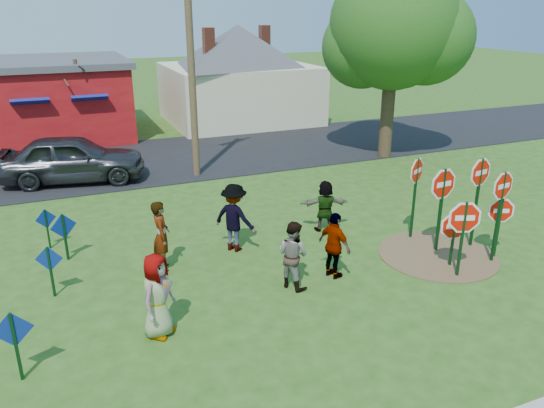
{
  "coord_description": "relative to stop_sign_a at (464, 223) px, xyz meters",
  "views": [
    {
      "loc": [
        -4.73,
        -11.28,
        6.42
      ],
      "look_at": [
        0.57,
        1.33,
        1.26
      ],
      "focal_mm": 35.0,
      "sensor_mm": 36.0,
      "label": 1
    }
  ],
  "objects": [
    {
      "name": "stop_sign_b",
      "position": [
        0.36,
        2.4,
        0.4
      ],
      "size": [
        0.9,
        0.47,
        2.56
      ],
      "rotation": [
        0.0,
        0.0,
        0.47
      ],
      "color": "#0E3515",
      "rests_on": "ground"
    },
    {
      "name": "road",
      "position": [
        -4.17,
        13.64,
        -1.42
      ],
      "size": [
        120.0,
        7.5,
        0.04
      ],
      "primitive_type": "cube",
      "color": "black",
      "rests_on": "ground"
    },
    {
      "name": "suv",
      "position": [
        -8.38,
        11.71,
        -0.5
      ],
      "size": [
        5.59,
        3.11,
        1.8
      ],
      "primitive_type": "imported",
      "rotation": [
        0.0,
        0.0,
        1.38
      ],
      "color": "#2B2B30",
      "rests_on": "road"
    },
    {
      "name": "bare_tree_east",
      "position": [
        -7.58,
        16.99,
        1.22
      ],
      "size": [
        1.8,
        1.8,
        4.11
      ],
      "color": "#382819",
      "rests_on": "ground"
    },
    {
      "name": "blue_diamond_a",
      "position": [
        -10.04,
        -0.05,
        -0.56
      ],
      "size": [
        0.7,
        0.07,
        1.41
      ],
      "rotation": [
        0.0,
        0.0,
        0.0
      ],
      "color": "#0E3515",
      "rests_on": "ground"
    },
    {
      "name": "person_e",
      "position": [
        -2.9,
        1.18,
        -0.58
      ],
      "size": [
        0.7,
        1.08,
        1.71
      ],
      "primitive_type": "imported",
      "rotation": [
        0.0,
        0.0,
        1.88
      ],
      "color": "#482B51",
      "rests_on": "ground"
    },
    {
      "name": "person_d",
      "position": [
        -4.66,
        3.64,
        -0.48
      ],
      "size": [
        1.33,
        1.41,
        1.92
      ],
      "primitive_type": "imported",
      "rotation": [
        0.0,
        0.0,
        2.24
      ],
      "color": "#302F34",
      "rests_on": "ground"
    },
    {
      "name": "stop_sign_e",
      "position": [
        0.21,
        0.52,
        -0.39
      ],
      "size": [
        1.0,
        0.29,
        1.65
      ],
      "rotation": [
        0.0,
        0.0,
        -0.27
      ],
      "color": "#0E3515",
      "rests_on": "ground"
    },
    {
      "name": "blue_diamond_d",
      "position": [
        -9.43,
        5.74,
        -0.71
      ],
      "size": [
        0.55,
        0.16,
        1.17
      ],
      "rotation": [
        0.0,
        0.0,
        0.26
      ],
      "color": "#0E3515",
      "rests_on": "ground"
    },
    {
      "name": "stop_sign_c",
      "position": [
        1.41,
        0.3,
        0.41
      ],
      "size": [
        1.0,
        0.18,
        2.63
      ],
      "rotation": [
        0.0,
        0.0,
        0.16
      ],
      "color": "#0E3515",
      "rests_on": "ground"
    },
    {
      "name": "stop_sign_d",
      "position": [
        1.58,
        1.27,
        0.52
      ],
      "size": [
        1.05,
        0.21,
        2.72
      ],
      "rotation": [
        0.0,
        0.0,
        0.18
      ],
      "color": "#0E3515",
      "rests_on": "ground"
    },
    {
      "name": "ground",
      "position": [
        -4.17,
        2.14,
        -1.44
      ],
      "size": [
        120.0,
        120.0,
        0.0
      ],
      "primitive_type": "plane",
      "color": "#2A4F16",
      "rests_on": "ground"
    },
    {
      "name": "red_building",
      "position": [
        -9.67,
        20.13,
        0.53
      ],
      "size": [
        9.4,
        7.69,
        3.9
      ],
      "color": "maroon",
      "rests_on": "ground"
    },
    {
      "name": "stop_sign_a",
      "position": [
        0.0,
        0.0,
        0.0
      ],
      "size": [
        1.04,
        0.41,
        2.14
      ],
      "rotation": [
        0.0,
        0.0,
        -0.36
      ],
      "color": "#0E3515",
      "rests_on": "ground"
    },
    {
      "name": "cream_house",
      "position": [
        1.33,
        20.14,
        1.49
      ],
      "size": [
        9.4,
        9.4,
        6.5
      ],
      "color": "beige",
      "rests_on": "ground"
    },
    {
      "name": "person_b",
      "position": [
        -6.74,
        3.27,
        -0.51
      ],
      "size": [
        0.54,
        0.73,
        1.86
      ],
      "primitive_type": "imported",
      "rotation": [
        0.0,
        0.0,
        1.42
      ],
      "color": "#26685B",
      "rests_on": "ground"
    },
    {
      "name": "dirt_patch",
      "position": [
        0.33,
        1.14,
        -1.42
      ],
      "size": [
        3.2,
        3.2,
        0.03
      ],
      "primitive_type": "cylinder",
      "color": "brown",
      "rests_on": "ground"
    },
    {
      "name": "person_a",
      "position": [
        -7.42,
        0.38,
        -0.53
      ],
      "size": [
        1.04,
        1.04,
        1.82
      ],
      "primitive_type": "imported",
      "rotation": [
        0.0,
        0.0,
        0.8
      ],
      "color": "#3B4186",
      "rests_on": "ground"
    },
    {
      "name": "blue_diamond_c",
      "position": [
        -9.0,
        4.78,
        -0.62
      ],
      "size": [
        0.67,
        0.26,
        1.32
      ],
      "rotation": [
        0.0,
        0.0,
        0.34
      ],
      "color": "#0E3515",
      "rests_on": "ground"
    },
    {
      "name": "stop_sign_g",
      "position": [
        0.47,
        1.41,
        0.3
      ],
      "size": [
        1.15,
        0.13,
        2.53
      ],
      "rotation": [
        0.0,
        0.0,
        0.09
      ],
      "color": "#0E3515",
      "rests_on": "ground"
    },
    {
      "name": "blue_diamond_b",
      "position": [
        -9.4,
        2.88,
        -0.64
      ],
      "size": [
        0.6,
        0.2,
        1.29
      ],
      "rotation": [
        0.0,
        0.0,
        -0.29
      ],
      "color": "#0E3515",
      "rests_on": "ground"
    },
    {
      "name": "person_f",
      "position": [
        -1.72,
        3.88,
        -0.65
      ],
      "size": [
        1.53,
        0.85,
        1.57
      ],
      "primitive_type": "imported",
      "rotation": [
        0.0,
        0.0,
        2.86
      ],
      "color": "#1D4D29",
      "rests_on": "ground"
    },
    {
      "name": "stop_sign_f",
      "position": [
        1.67,
        0.47,
        -0.19
      ],
      "size": [
        0.84,
        0.42,
        1.81
      ],
      "rotation": [
        0.0,
        0.0,
        -0.45
      ],
      "color": "#0E3515",
      "rests_on": "ground"
    },
    {
      "name": "utility_pole",
      "position": [
        -3.83,
        10.71,
        3.13
      ],
      "size": [
        1.98,
        1.0,
        8.69
      ],
      "rotation": [
        0.0,
        0.0,
        0.43
      ],
      "color": "#4C3823",
      "rests_on": "ground"
    },
    {
      "name": "person_c",
      "position": [
        -4.04,
        1.15,
        -0.59
      ],
      "size": [
        0.94,
        1.02,
        1.69
      ],
      "primitive_type": "imported",
      "rotation": [
        0.0,
        0.0,
        2.03
      ],
      "color": "#9C6342",
      "rests_on": "ground"
    },
    {
      "name": "leafy_tree",
      "position": [
        4.81,
        10.17,
        3.92
      ],
      "size": [
        5.86,
        5.34,
        8.32
      ],
      "color": "#382819",
      "rests_on": "ground"
    }
  ]
}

